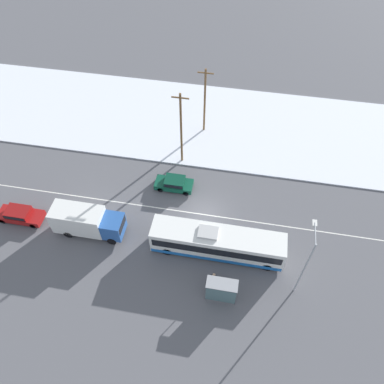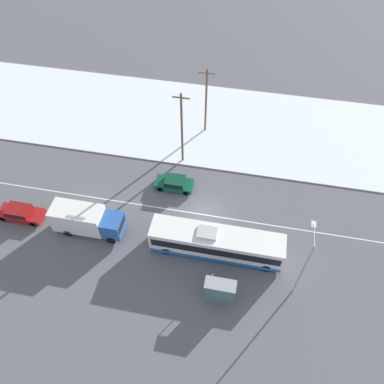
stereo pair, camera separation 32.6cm
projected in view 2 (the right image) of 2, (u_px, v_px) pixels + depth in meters
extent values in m
plane|color=#56565B|center=(204.00, 215.00, 38.69)|extent=(120.00, 120.00, 0.00)
cube|color=silver|center=(223.00, 125.00, 47.52)|extent=(80.00, 15.60, 0.12)
cube|color=silver|center=(204.00, 215.00, 38.69)|extent=(60.00, 0.12, 0.00)
cube|color=white|center=(217.00, 242.00, 34.74)|extent=(12.39, 2.55, 2.61)
cube|color=black|center=(217.00, 241.00, 34.50)|extent=(11.89, 2.57, 0.99)
cube|color=blue|center=(216.00, 248.00, 35.57)|extent=(12.26, 2.57, 0.47)
cube|color=#B2B2B2|center=(207.00, 233.00, 33.75)|extent=(1.80, 1.40, 0.24)
cylinder|color=black|center=(266.00, 268.00, 34.30)|extent=(1.00, 0.28, 1.00)
cylinder|color=black|center=(267.00, 247.00, 35.71)|extent=(1.00, 0.28, 1.00)
cylinder|color=black|center=(166.00, 251.00, 35.43)|extent=(1.00, 0.28, 1.00)
cylinder|color=black|center=(172.00, 231.00, 36.83)|extent=(1.00, 0.28, 1.00)
cube|color=silver|center=(78.00, 218.00, 36.23)|extent=(5.01, 2.30, 2.62)
cube|color=#2856A3|center=(113.00, 225.00, 36.04)|extent=(1.90, 2.18, 2.05)
cube|color=black|center=(122.00, 224.00, 35.61)|extent=(0.06, 1.96, 0.90)
cylinder|color=black|center=(111.00, 240.00, 36.23)|extent=(0.90, 0.26, 0.90)
cylinder|color=black|center=(118.00, 223.00, 37.50)|extent=(0.90, 0.26, 0.90)
cylinder|color=black|center=(68.00, 233.00, 36.77)|extent=(0.90, 0.26, 0.90)
cylinder|color=black|center=(76.00, 216.00, 38.03)|extent=(0.90, 0.26, 0.90)
cube|color=#0F4733|center=(174.00, 184.00, 40.62)|extent=(4.10, 1.80, 0.61)
cube|color=#0D3C2B|center=(175.00, 181.00, 40.15)|extent=(2.13, 1.66, 0.56)
cube|color=black|center=(175.00, 181.00, 40.14)|extent=(1.96, 1.69, 0.45)
cylinder|color=black|center=(161.00, 189.00, 40.45)|extent=(0.64, 0.22, 0.64)
cylinder|color=black|center=(164.00, 178.00, 41.43)|extent=(0.64, 0.22, 0.64)
cylinder|color=black|center=(186.00, 193.00, 40.11)|extent=(0.64, 0.22, 0.64)
cylinder|color=black|center=(189.00, 182.00, 41.10)|extent=(0.64, 0.22, 0.64)
cube|color=maroon|center=(21.00, 214.00, 38.08)|extent=(4.58, 1.80, 0.65)
cube|color=maroon|center=(18.00, 210.00, 37.63)|extent=(2.38, 1.66, 0.57)
cube|color=black|center=(18.00, 210.00, 37.62)|extent=(2.19, 1.69, 0.46)
cylinder|color=black|center=(33.00, 224.00, 37.58)|extent=(0.64, 0.22, 0.64)
cylinder|color=black|center=(40.00, 211.00, 38.56)|extent=(0.64, 0.22, 0.64)
cylinder|color=black|center=(3.00, 219.00, 37.97)|extent=(0.64, 0.22, 0.64)
cylinder|color=black|center=(11.00, 207.00, 38.96)|extent=(0.64, 0.22, 0.64)
cylinder|color=#23232D|center=(211.00, 281.00, 33.58)|extent=(0.12, 0.12, 0.79)
cylinder|color=#23232D|center=(213.00, 281.00, 33.55)|extent=(0.12, 0.12, 0.79)
cube|color=black|center=(212.00, 278.00, 33.00)|extent=(0.41, 0.22, 0.66)
sphere|color=tan|center=(213.00, 275.00, 32.64)|extent=(0.28, 0.28, 0.28)
cylinder|color=black|center=(209.00, 277.00, 33.06)|extent=(0.10, 0.10, 0.62)
cylinder|color=black|center=(215.00, 278.00, 33.00)|extent=(0.10, 0.10, 0.62)
cube|color=gray|center=(221.00, 284.00, 31.26)|extent=(2.68, 1.20, 0.06)
cube|color=slate|center=(219.00, 296.00, 31.81)|extent=(2.58, 0.04, 2.16)
cylinder|color=#474C51|center=(206.00, 282.00, 32.69)|extent=(0.08, 0.08, 2.34)
cylinder|color=#474C51|center=(236.00, 287.00, 32.38)|extent=(0.08, 0.08, 2.34)
cylinder|color=#474C51|center=(204.00, 294.00, 32.00)|extent=(0.08, 0.08, 2.34)
cylinder|color=#474C51|center=(234.00, 299.00, 31.69)|extent=(0.08, 0.08, 2.34)
cylinder|color=#9EA3A8|center=(302.00, 271.00, 30.33)|extent=(0.14, 0.14, 7.83)
cylinder|color=#9EA3A8|center=(314.00, 235.00, 28.05)|extent=(0.10, 2.05, 0.10)
cube|color=silver|center=(314.00, 225.00, 28.74)|extent=(0.36, 0.60, 0.16)
cylinder|color=brown|center=(182.00, 130.00, 39.99)|extent=(0.24, 0.24, 9.36)
cube|color=brown|center=(181.00, 98.00, 36.75)|extent=(1.80, 0.12, 0.12)
cylinder|color=brown|center=(206.00, 102.00, 43.59)|extent=(0.24, 0.24, 8.67)
cube|color=brown|center=(207.00, 73.00, 40.62)|extent=(1.80, 0.12, 0.12)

